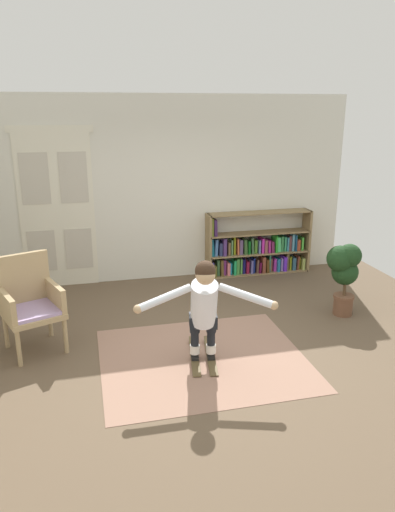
{
  "coord_description": "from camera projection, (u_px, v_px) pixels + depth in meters",
  "views": [
    {
      "loc": [
        -1.29,
        -4.86,
        2.67
      ],
      "look_at": [
        -0.06,
        0.25,
        1.05
      ],
      "focal_mm": 33.55,
      "sensor_mm": 36.0,
      "label": 1
    }
  ],
  "objects": [
    {
      "name": "ground_plane",
      "position": [
        207.0,
        347.0,
        5.6
      ],
      "size": [
        7.2,
        7.2,
        0.0
      ],
      "primitive_type": "plane",
      "color": "brown"
    },
    {
      "name": "rug",
      "position": [
        203.0,
        359.0,
        5.34
      ],
      "size": [
        2.25,
        1.95,
        0.01
      ],
      "primitive_type": "cube",
      "color": "#9A735F",
      "rests_on": "ground"
    },
    {
      "name": "bookshelf",
      "position": [
        256.0,
        250.0,
        8.02
      ],
      "size": [
        1.77,
        0.3,
        1.05
      ],
      "color": "olive",
      "rests_on": "ground"
    },
    {
      "name": "back_wall",
      "position": [
        167.0,
        189.0,
        7.58
      ],
      "size": [
        6.0,
        0.1,
        2.9
      ],
      "primitive_type": "cube",
      "color": "silver",
      "rests_on": "ground"
    },
    {
      "name": "potted_plant",
      "position": [
        344.0,
        269.0,
        6.37
      ],
      "size": [
        0.45,
        0.39,
        0.98
      ],
      "color": "brown",
      "rests_on": "ground"
    },
    {
      "name": "wicker_chair",
      "position": [
        30.0,
        301.0,
        5.42
      ],
      "size": [
        0.78,
        0.78,
        1.1
      ],
      "color": "tan",
      "rests_on": "ground"
    },
    {
      "name": "skis_pair",
      "position": [
        203.0,
        356.0,
        5.36
      ],
      "size": [
        0.4,
        0.84,
        0.07
      ],
      "color": "brown",
      "rests_on": "rug"
    },
    {
      "name": "double_door",
      "position": [
        57.0,
        209.0,
        7.22
      ],
      "size": [
        1.22,
        0.05,
        2.45
      ],
      "color": "silver",
      "rests_on": "ground"
    },
    {
      "name": "person_skier",
      "position": [
        204.0,
        303.0,
        4.99
      ],
      "size": [
        1.43,
        0.71,
        1.16
      ],
      "color": "white",
      "rests_on": "skis_pair"
    }
  ]
}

